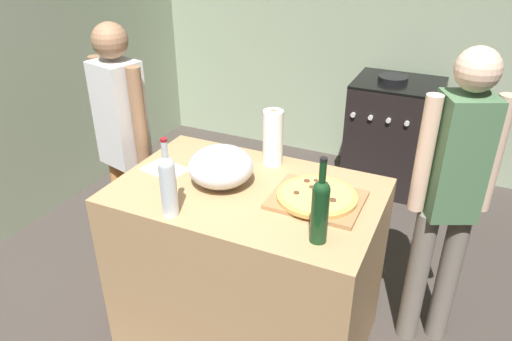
# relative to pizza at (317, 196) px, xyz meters

# --- Properties ---
(ground_plane) EXTENTS (4.34, 3.69, 0.02)m
(ground_plane) POSITION_rel_pizza_xyz_m (-0.41, 0.79, -0.97)
(ground_plane) COLOR #3F3833
(kitchen_wall_rear) EXTENTS (4.34, 0.10, 2.60)m
(kitchen_wall_rear) POSITION_rel_pizza_xyz_m (-0.41, 2.39, 0.34)
(kitchen_wall_rear) COLOR #99A889
(kitchen_wall_rear) RESTS_ON ground_plane
(kitchen_wall_left) EXTENTS (0.10, 3.69, 2.60)m
(kitchen_wall_left) POSITION_rel_pizza_xyz_m (-2.33, 0.79, 0.34)
(kitchen_wall_left) COLOR #99A889
(kitchen_wall_left) RESTS_ON ground_plane
(counter) EXTENTS (1.23, 0.79, 0.93)m
(counter) POSITION_rel_pizza_xyz_m (-0.33, -0.03, -0.50)
(counter) COLOR tan
(counter) RESTS_ON ground_plane
(cutting_board) EXTENTS (0.40, 0.32, 0.02)m
(cutting_board) POSITION_rel_pizza_xyz_m (0.00, -0.00, -0.02)
(cutting_board) COLOR #9E7247
(cutting_board) RESTS_ON counter
(pizza) EXTENTS (0.36, 0.36, 0.03)m
(pizza) POSITION_rel_pizza_xyz_m (0.00, 0.00, 0.00)
(pizza) COLOR tan
(pizza) RESTS_ON cutting_board
(mixing_bowl) EXTENTS (0.31, 0.31, 0.19)m
(mixing_bowl) POSITION_rel_pizza_xyz_m (-0.46, -0.04, 0.06)
(mixing_bowl) COLOR #B2B2B7
(mixing_bowl) RESTS_ON counter
(paper_towel_roll) EXTENTS (0.10, 0.10, 0.29)m
(paper_towel_roll) POSITION_rel_pizza_xyz_m (-0.33, 0.26, 0.11)
(paper_towel_roll) COLOR white
(paper_towel_roll) RESTS_ON counter
(wine_bottle_dark) EXTENTS (0.07, 0.07, 0.35)m
(wine_bottle_dark) POSITION_rel_pizza_xyz_m (-0.53, -0.36, 0.12)
(wine_bottle_dark) COLOR silver
(wine_bottle_dark) RESTS_ON counter
(wine_bottle_green) EXTENTS (0.07, 0.07, 0.36)m
(wine_bottle_green) POSITION_rel_pizza_xyz_m (0.10, -0.27, 0.12)
(wine_bottle_green) COLOR #143819
(wine_bottle_green) RESTS_ON counter
(recipe_sheet) EXTENTS (0.24, 0.19, 0.00)m
(recipe_sheet) POSITION_rel_pizza_xyz_m (-0.79, -0.03, -0.03)
(recipe_sheet) COLOR white
(recipe_sheet) RESTS_ON counter
(stove) EXTENTS (0.67, 0.59, 0.95)m
(stove) POSITION_rel_pizza_xyz_m (0.01, 1.98, -0.50)
(stove) COLOR black
(stove) RESTS_ON ground_plane
(person_in_stripes) EXTENTS (0.39, 0.25, 1.58)m
(person_in_stripes) POSITION_rel_pizza_xyz_m (-1.22, 0.19, -0.05)
(person_in_stripes) COLOR #D88C4C
(person_in_stripes) RESTS_ON ground_plane
(person_in_red) EXTENTS (0.36, 0.27, 1.60)m
(person_in_red) POSITION_rel_pizza_xyz_m (0.54, 0.37, -0.04)
(person_in_red) COLOR slate
(person_in_red) RESTS_ON ground_plane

